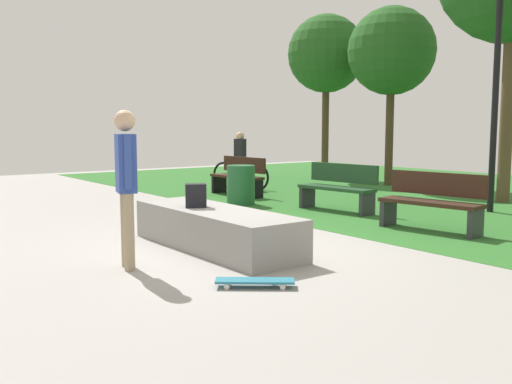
# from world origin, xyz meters

# --- Properties ---
(ground_plane) EXTENTS (28.00, 28.00, 0.00)m
(ground_plane) POSITION_xyz_m (0.00, 0.00, 0.00)
(ground_plane) COLOR #9E9993
(concrete_ledge) EXTENTS (2.87, 0.90, 0.53)m
(concrete_ledge) POSITION_xyz_m (-0.14, -0.29, 0.27)
(concrete_ledge) COLOR gray
(concrete_ledge) RESTS_ON ground_plane
(backpack_on_ledge) EXTENTS (0.31, 0.34, 0.32)m
(backpack_on_ledge) POSITION_xyz_m (-0.45, -0.40, 0.69)
(backpack_on_ledge) COLOR black
(backpack_on_ledge) RESTS_ON concrete_ledge
(skater_performing_trick) EXTENTS (0.42, 0.28, 1.81)m
(skater_performing_trick) POSITION_xyz_m (0.15, -1.67, 1.07)
(skater_performing_trick) COLOR tan
(skater_performing_trick) RESTS_ON ground_plane
(skateboard_by_ledge) EXTENTS (0.65, 0.75, 0.08)m
(skateboard_by_ledge) POSITION_xyz_m (1.65, -0.97, 0.06)
(skateboard_by_ledge) COLOR teal
(skateboard_by_ledge) RESTS_ON ground_plane
(park_bench_far_right) EXTENTS (1.61, 0.49, 0.91)m
(park_bench_far_right) POSITION_xyz_m (-4.76, 3.36, 0.48)
(park_bench_far_right) COLOR #331E14
(park_bench_far_right) RESTS_ON ground_plane
(park_bench_center_lawn) EXTENTS (1.64, 0.63, 0.91)m
(park_bench_center_lawn) POSITION_xyz_m (-1.56, 3.44, 0.48)
(park_bench_center_lawn) COLOR #1E4223
(park_bench_center_lawn) RESTS_ON ground_plane
(park_bench_near_path) EXTENTS (1.65, 0.67, 0.91)m
(park_bench_near_path) POSITION_xyz_m (0.80, 3.11, 0.48)
(park_bench_near_path) COLOR #331E14
(park_bench_near_path) RESTS_ON ground_plane
(tree_broad_elm) EXTENTS (2.39, 2.39, 4.87)m
(tree_broad_elm) POSITION_xyz_m (-4.23, 8.09, 3.65)
(tree_broad_elm) COLOR #4C3823
(tree_broad_elm) RESTS_ON grass_lawn
(tree_young_birch) EXTENTS (2.40, 2.40, 5.08)m
(tree_young_birch) POSITION_xyz_m (-6.89, 8.20, 3.86)
(tree_young_birch) COLOR #4C3823
(tree_young_birch) RESTS_ON grass_lawn
(lamp_post) EXTENTS (0.28, 0.28, 5.03)m
(lamp_post) POSITION_xyz_m (0.27, 5.69, 2.99)
(lamp_post) COLOR black
(lamp_post) RESTS_ON ground_plane
(trash_bin) EXTENTS (0.58, 0.58, 0.82)m
(trash_bin) POSITION_xyz_m (-3.45, 2.48, 0.41)
(trash_bin) COLOR #1E592D
(trash_bin) RESTS_ON ground_plane
(cyclist_on_bicycle) EXTENTS (1.75, 0.62, 1.52)m
(cyclist_on_bicycle) POSITION_xyz_m (-5.97, 4.25, 0.63)
(cyclist_on_bicycle) COLOR black
(cyclist_on_bicycle) RESTS_ON ground_plane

